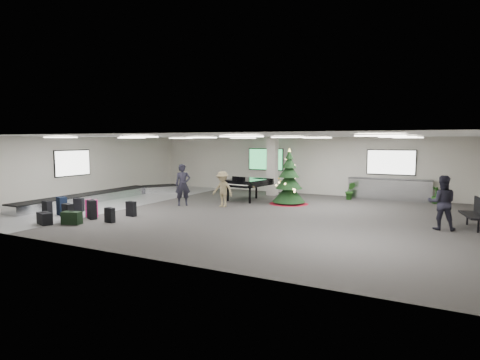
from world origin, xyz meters
The scene contains 22 objects.
ground centered at (0.00, 0.00, 0.00)m, with size 18.00×18.00×0.00m, color #383533.
room_envelope centered at (-0.38, 0.67, 2.33)m, with size 18.02×14.02×3.21m.
baggage_carousel centered at (-7.84, -0.08, 0.21)m, with size 2.28×9.71×0.43m.
service_counter centered at (5.00, 6.65, 0.55)m, with size 4.05×0.65×1.08m.
suitcase_0 centered at (-5.02, -4.61, 0.33)m, with size 0.45×0.29×0.67m.
suitcase_1 centered at (-4.54, -3.89, 0.37)m, with size 0.53×0.43×0.75m.
pink_suitcase centered at (-4.81, -3.66, 0.35)m, with size 0.46×0.27×0.72m.
suitcase_3 centered at (-3.58, -2.78, 0.30)m, with size 0.41×0.24×0.61m.
navy_suitcase centered at (-6.21, -3.91, 0.37)m, with size 0.55×0.43×0.77m.
suitcase_5 centered at (-6.49, -4.37, 0.31)m, with size 0.45×0.30×0.65m.
green_duffel centered at (-4.42, -4.94, 0.23)m, with size 0.74×0.50×0.48m.
suitcase_7 centered at (-3.42, -4.08, 0.27)m, with size 0.39×0.22×0.57m.
suitcase_8 centered at (-6.27, -3.02, 0.29)m, with size 0.45×0.35×0.60m.
black_duffel centered at (-5.26, -5.41, 0.22)m, with size 0.74×0.56×0.45m.
christmas_tree centered at (0.92, 3.06, 0.91)m, with size 1.87×1.87×2.67m.
grand_piano centered at (-1.35, 3.14, 0.90)m, with size 2.00×2.43×1.26m.
bench centered at (8.53, 0.89, 0.59)m, with size 0.88×1.73×1.04m.
traveler_a centered at (-3.30, 0.38, 0.97)m, with size 0.70×0.46×1.93m, color black.
traveler_b centered at (-1.46, 0.87, 0.81)m, with size 1.05×0.60×1.62m, color #93815B.
traveler_bench centered at (7.46, 0.21, 0.92)m, with size 0.90×0.70×1.85m, color black.
potted_plant_left centered at (3.22, 5.80, 0.45)m, with size 0.50×0.40×0.91m, color #183C13.
potted_plant_right centered at (7.17, 6.38, 0.42)m, with size 0.47×0.47×0.83m, color #183C13.
Camera 1 is at (7.54, -14.81, 3.02)m, focal length 30.00 mm.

